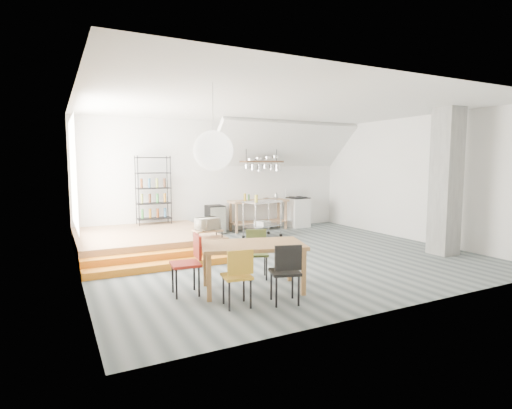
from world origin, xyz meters
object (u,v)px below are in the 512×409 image
rolling_cart (262,214)px  mini_fridge (215,219)px  stove (298,212)px  dining_table (253,248)px

rolling_cart → mini_fridge: rolling_cart is taller
rolling_cart → mini_fridge: size_ratio=1.38×
stove → rolling_cart: (-1.87, -1.13, 0.17)m
stove → mini_fridge: size_ratio=1.45×
rolling_cart → dining_table: bearing=-135.0°
stove → dining_table: (-4.11, -5.01, 0.20)m
stove → dining_table: stove is taller
dining_table → rolling_cart: size_ratio=1.60×
mini_fridge → stove: bearing=-0.9°
stove → dining_table: 6.48m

